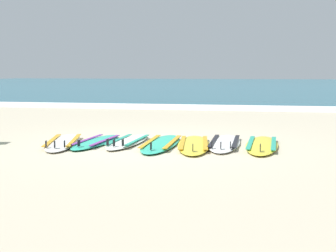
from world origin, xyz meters
The scene contains 10 objects.
ground_plane centered at (0.00, 0.00, 0.00)m, with size 80.00×80.00×0.00m, color #C1B599.
sea centered at (0.00, 37.57, 0.05)m, with size 80.00×60.00×0.10m, color #23667A.
wave_foam_strip centered at (0.00, 8.22, 0.06)m, with size 80.00×1.30×0.11m, color white.
surfboard_0 centered at (-1.58, -0.28, 0.04)m, with size 1.09×2.26×0.18m.
surfboard_1 centered at (-1.00, -0.13, 0.04)m, with size 0.57×1.96×0.18m.
surfboard_2 centered at (-0.44, 0.01, 0.04)m, with size 0.56×1.98×0.18m.
surfboard_3 centered at (0.21, -0.09, 0.04)m, with size 0.61×2.26×0.18m.
surfboard_4 centered at (0.79, -0.09, 0.04)m, with size 0.84×2.30×0.18m.
surfboard_5 centered at (1.31, 0.19, 0.04)m, with size 0.56×2.19×0.18m.
surfboard_6 centered at (1.97, 0.10, 0.04)m, with size 0.62×2.23×0.18m.
Camera 1 is at (1.96, -8.24, 1.32)m, focal length 50.57 mm.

